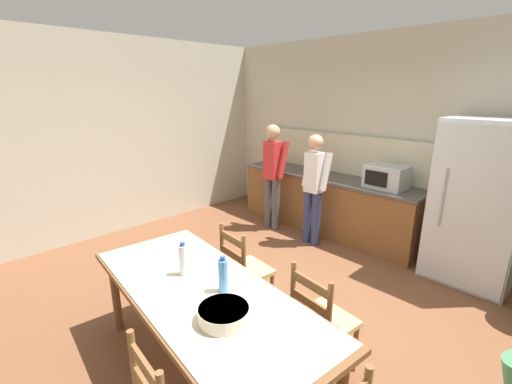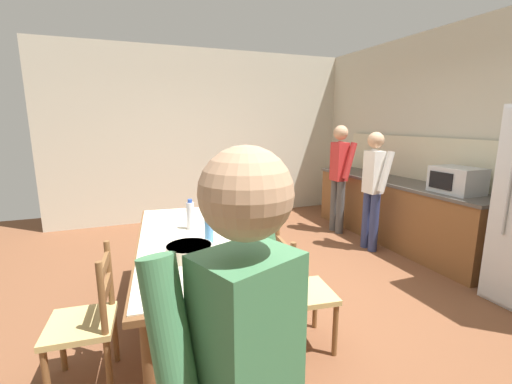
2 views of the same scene
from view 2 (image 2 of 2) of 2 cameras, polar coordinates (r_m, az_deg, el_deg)
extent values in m
plane|color=brown|center=(3.49, 4.40, -17.51)|extent=(8.32, 8.32, 0.00)
cube|color=beige|center=(4.85, 34.66, 6.69)|extent=(6.52, 0.12, 2.90)
cube|color=beige|center=(6.15, -8.69, 9.24)|extent=(0.12, 5.20, 2.90)
cube|color=brown|center=(5.29, 22.14, -3.13)|extent=(2.90, 0.62, 0.85)
cube|color=#4C4742|center=(5.20, 22.51, 1.61)|extent=(2.94, 0.66, 0.04)
cube|color=#B7BCC1|center=(5.68, 18.02, 2.77)|extent=(0.52, 0.38, 0.02)
cube|color=beige|center=(5.38, 25.19, 5.14)|extent=(2.90, 0.03, 0.60)
cylinder|color=#A5AAB2|center=(3.77, 36.42, -1.02)|extent=(0.02, 0.02, 0.65)
cube|color=#B2B7BC|center=(4.55, 30.49, 1.71)|extent=(0.50, 0.38, 0.30)
cube|color=black|center=(4.43, 28.40, 1.69)|extent=(0.30, 0.01, 0.19)
cylinder|color=brown|center=(3.91, -16.55, -8.88)|extent=(0.07, 0.07, 0.72)
cylinder|color=brown|center=(2.16, -17.32, -27.26)|extent=(0.07, 0.07, 0.72)
cylinder|color=brown|center=(3.95, -6.44, -8.25)|extent=(0.07, 0.07, 0.72)
cylinder|color=brown|center=(2.23, 2.55, -25.30)|extent=(0.07, 0.07, 0.72)
cube|color=brown|center=(2.86, -10.29, -8.21)|extent=(2.25, 1.10, 0.04)
cube|color=beige|center=(2.85, -10.31, -7.76)|extent=(2.16, 1.05, 0.01)
cylinder|color=silver|center=(3.07, -10.87, -3.92)|extent=(0.07, 0.07, 0.24)
cylinder|color=#2D51B2|center=(3.04, -10.97, -1.46)|extent=(0.04, 0.04, 0.03)
cylinder|color=#4C8ED6|center=(2.72, -7.85, -5.88)|extent=(0.07, 0.07, 0.24)
cylinder|color=#2D51B2|center=(2.68, -7.93, -3.13)|extent=(0.04, 0.04, 0.03)
cylinder|color=beige|center=(2.47, -11.07, -9.67)|extent=(0.32, 0.32, 0.09)
cylinder|color=beige|center=(2.46, -11.10, -8.91)|extent=(0.31, 0.31, 0.02)
cylinder|color=brown|center=(2.76, 13.06, -21.49)|extent=(0.04, 0.04, 0.41)
cylinder|color=brown|center=(3.03, 9.83, -18.04)|extent=(0.04, 0.04, 0.41)
cylinder|color=brown|center=(2.64, 5.90, -22.89)|extent=(0.04, 0.04, 0.41)
cylinder|color=brown|center=(2.93, 3.37, -19.07)|extent=(0.04, 0.04, 0.41)
cube|color=tan|center=(2.72, 8.17, -16.28)|extent=(0.47, 0.45, 0.04)
cylinder|color=brown|center=(2.40, 6.14, -13.52)|extent=(0.04, 0.04, 0.46)
cylinder|color=brown|center=(2.71, 3.49, -10.41)|extent=(0.04, 0.04, 0.46)
cube|color=brown|center=(2.51, 4.78, -9.18)|extent=(0.36, 0.07, 0.07)
cube|color=brown|center=(2.56, 4.72, -12.35)|extent=(0.36, 0.07, 0.07)
cylinder|color=brown|center=(2.89, -29.61, -21.09)|extent=(0.04, 0.04, 0.41)
cylinder|color=brown|center=(2.61, -31.52, -25.25)|extent=(0.04, 0.04, 0.41)
cylinder|color=brown|center=(2.83, -22.43, -21.15)|extent=(0.04, 0.04, 0.41)
cylinder|color=brown|center=(2.54, -23.30, -25.49)|extent=(0.04, 0.04, 0.41)
cube|color=tan|center=(2.59, -27.19, -19.05)|extent=(0.45, 0.43, 0.04)
cylinder|color=brown|center=(2.61, -23.26, -12.30)|extent=(0.04, 0.04, 0.46)
cylinder|color=brown|center=(2.29, -24.29, -15.88)|extent=(0.04, 0.04, 0.46)
cube|color=brown|center=(2.40, -23.99, -11.19)|extent=(0.36, 0.05, 0.07)
cube|color=brown|center=(2.46, -23.69, -14.46)|extent=(0.36, 0.05, 0.07)
cylinder|color=brown|center=(3.54, 5.33, -13.36)|extent=(0.04, 0.04, 0.41)
cylinder|color=brown|center=(3.85, 3.46, -11.19)|extent=(0.04, 0.04, 0.41)
cylinder|color=brown|center=(3.44, -0.15, -14.03)|extent=(0.04, 0.04, 0.41)
cylinder|color=brown|center=(3.76, -1.57, -11.72)|extent=(0.04, 0.04, 0.41)
cube|color=tan|center=(3.56, 1.79, -9.23)|extent=(0.46, 0.44, 0.04)
cylinder|color=brown|center=(3.27, -0.16, -6.50)|extent=(0.04, 0.04, 0.46)
cylinder|color=brown|center=(3.60, -1.61, -4.77)|extent=(0.04, 0.04, 0.46)
cube|color=brown|center=(3.40, -0.93, -3.52)|extent=(0.36, 0.06, 0.07)
cube|color=brown|center=(3.44, -0.92, -5.96)|extent=(0.36, 0.06, 0.07)
cylinder|color=brown|center=(1.75, -12.72, -24.30)|extent=(0.04, 0.04, 0.46)
cylinder|color=brown|center=(1.81, -0.34, -22.68)|extent=(0.04, 0.04, 0.46)
cube|color=brown|center=(1.70, -6.49, -20.05)|extent=(0.04, 0.36, 0.07)
cube|color=brown|center=(1.78, -6.37, -24.20)|extent=(0.04, 0.36, 0.07)
cylinder|color=#4C4C4C|center=(5.52, 12.90, -2.13)|extent=(0.12, 0.12, 0.81)
cylinder|color=#4C4C4C|center=(5.39, 13.85, -2.51)|extent=(0.12, 0.12, 0.81)
cube|color=red|center=(5.34, 13.73, 4.95)|extent=(0.23, 0.19, 0.58)
sphere|color=tan|center=(5.31, 13.95, 9.58)|extent=(0.22, 0.22, 0.22)
cylinder|color=red|center=(5.50, 13.35, 5.43)|extent=(0.09, 0.22, 0.55)
cylinder|color=red|center=(5.24, 15.33, 5.03)|extent=(0.09, 0.22, 0.55)
cylinder|color=navy|center=(4.90, 17.92, -4.41)|extent=(0.12, 0.12, 0.78)
cylinder|color=navy|center=(4.78, 19.07, -4.87)|extent=(0.12, 0.12, 0.78)
cube|color=white|center=(4.70, 19.01, 3.16)|extent=(0.22, 0.18, 0.55)
sphere|color=tan|center=(4.66, 19.35, 8.16)|extent=(0.21, 0.21, 0.21)
cylinder|color=white|center=(4.86, 18.44, 3.73)|extent=(0.09, 0.21, 0.52)
cylinder|color=white|center=(4.63, 20.84, 3.20)|extent=(0.09, 0.21, 0.52)
cube|color=#478456|center=(0.95, -1.52, -26.62)|extent=(0.26, 0.28, 0.58)
sphere|color=tan|center=(0.77, -1.69, -0.28)|extent=(0.22, 0.22, 0.22)
cylinder|color=#478456|center=(0.91, -13.25, -27.18)|extent=(0.24, 0.17, 0.55)
cylinder|color=#478456|center=(1.07, 2.88, -20.28)|extent=(0.24, 0.17, 0.55)
camera|label=1|loc=(1.20, -66.77, 25.93)|focal=24.00mm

